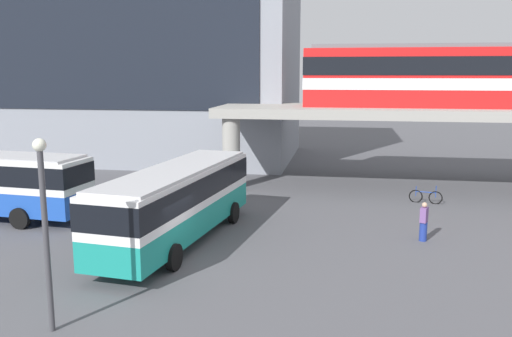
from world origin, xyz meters
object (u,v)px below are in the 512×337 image
train (499,75)px  pedestrian_waiting_near_stop (424,223)px  bus_main (178,197)px  bicycle_blue (426,197)px  station_building (113,58)px

train → pedestrian_waiting_near_stop: train is taller
pedestrian_waiting_near_stop → bus_main: bearing=-169.5°
train → bicycle_blue: size_ratio=13.35×
bicycle_blue → pedestrian_waiting_near_stop: bearing=-98.7°
train → station_building: bearing=162.5°
pedestrian_waiting_near_stop → bicycle_blue: bearing=81.3°
train → bus_main: train is taller
pedestrian_waiting_near_stop → train: bearing=64.5°
train → bus_main: 21.69m
train → bus_main: size_ratio=2.09×
station_building → train: bearing=-17.5°
station_building → bus_main: size_ratio=2.72×
station_building → bicycle_blue: (24.18, -13.93, -7.96)m
train → bus_main: (-15.97, -13.81, -4.97)m
station_building → bicycle_blue: 29.02m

